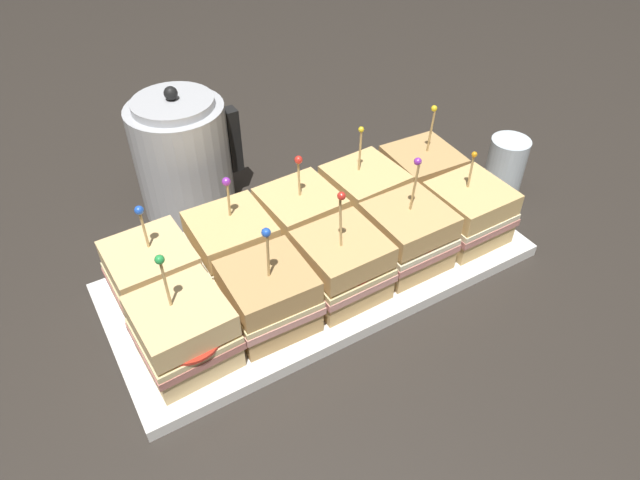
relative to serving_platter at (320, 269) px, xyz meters
name	(u,v)px	position (x,y,z in m)	size (l,w,h in m)	color
ground_plane	(320,274)	(0.00, 0.00, -0.01)	(6.00, 6.00, 0.00)	#2D2823
serving_platter	(320,269)	(0.00, 0.00, 0.00)	(0.59, 0.26, 0.02)	white
sandwich_front_far_left	(184,332)	(-0.22, -0.06, 0.05)	(0.11, 0.11, 0.16)	#DBB77A
sandwich_front_left	(268,297)	(-0.11, -0.05, 0.05)	(0.11, 0.11, 0.16)	tan
sandwich_front_center	(342,266)	(0.00, -0.06, 0.05)	(0.11, 0.11, 0.17)	tan
sandwich_front_right	(407,236)	(0.11, -0.05, 0.05)	(0.11, 0.11, 0.17)	tan
sandwich_front_far_right	(468,212)	(0.22, -0.05, 0.05)	(0.11, 0.11, 0.14)	tan
sandwich_back_far_left	(154,276)	(-0.22, 0.05, 0.05)	(0.11, 0.11, 0.15)	#DBB77A
sandwich_back_left	(233,246)	(-0.11, 0.05, 0.05)	(0.11, 0.11, 0.15)	tan
sandwich_back_center	(300,220)	(0.00, 0.05, 0.05)	(0.11, 0.11, 0.15)	tan
sandwich_back_right	(364,196)	(0.11, 0.05, 0.05)	(0.11, 0.11, 0.16)	tan
sandwich_back_far_right	(421,176)	(0.22, 0.05, 0.05)	(0.11, 0.11, 0.16)	tan
kettle_steel	(183,157)	(-0.10, 0.25, 0.08)	(0.17, 0.15, 0.21)	#B7BABF
drinking_glass	(505,168)	(0.36, 0.01, 0.04)	(0.06, 0.06, 0.11)	silver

